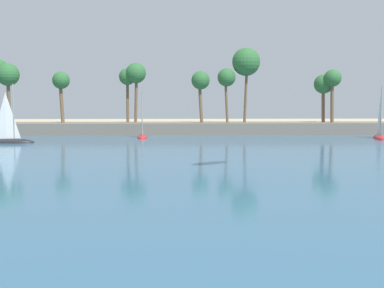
# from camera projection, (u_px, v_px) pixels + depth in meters

# --- Properties ---
(sea) EXTENTS (220.00, 103.77, 0.06)m
(sea) POSITION_uv_depth(u_px,v_px,m) (177.00, 140.00, 64.45)
(sea) COLOR #33607F
(sea) RESTS_ON ground
(palm_headland) EXTENTS (97.86, 6.00, 13.19)m
(palm_headland) POSITION_uv_depth(u_px,v_px,m) (142.00, 110.00, 75.80)
(palm_headland) COLOR slate
(palm_headland) RESTS_ON ground
(sailboat_near_shore) EXTENTS (1.67, 4.65, 6.63)m
(sailboat_near_shore) POSITION_uv_depth(u_px,v_px,m) (142.00, 133.00, 68.52)
(sailboat_near_shore) COLOR red
(sailboat_near_shore) RESTS_ON sea
(sailboat_toward_headland) EXTENTS (2.60, 5.45, 7.59)m
(sailboat_toward_headland) POSITION_uv_depth(u_px,v_px,m) (380.00, 133.00, 67.22)
(sailboat_toward_headland) COLOR red
(sailboat_toward_headland) RESTS_ON sea
(sailboat_far_left) EXTENTS (5.42, 1.97, 7.72)m
(sailboat_far_left) POSITION_uv_depth(u_px,v_px,m) (11.00, 137.00, 60.66)
(sailboat_far_left) COLOR black
(sailboat_far_left) RESTS_ON sea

